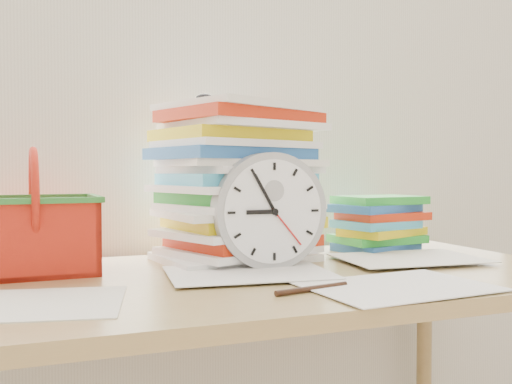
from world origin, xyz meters
name	(u,v)px	position (x,y,z in m)	size (l,w,h in m)	color
curtain	(208,46)	(0.00, 1.98, 1.30)	(2.40, 0.01, 2.50)	silver
desk	(260,309)	(0.00, 1.60, 0.68)	(1.40, 0.70, 0.75)	olive
paper_stack	(237,183)	(0.02, 1.81, 0.94)	(0.37, 0.30, 0.37)	white
clock	(269,211)	(0.04, 1.65, 0.88)	(0.25, 0.25, 0.05)	#9D9D9E
sunglasses	(217,99)	(-0.03, 1.82, 1.14)	(0.12, 0.10, 0.03)	black
book_stack	(378,223)	(0.42, 1.81, 0.82)	(0.25, 0.19, 0.15)	white
basket	(34,212)	(-0.44, 1.77, 0.88)	(0.26, 0.20, 0.26)	red
pen	(312,289)	(0.02, 1.40, 0.76)	(0.01, 0.01, 0.16)	black
scattered_papers	(260,271)	(0.00, 1.60, 0.76)	(1.26, 0.42, 0.02)	white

